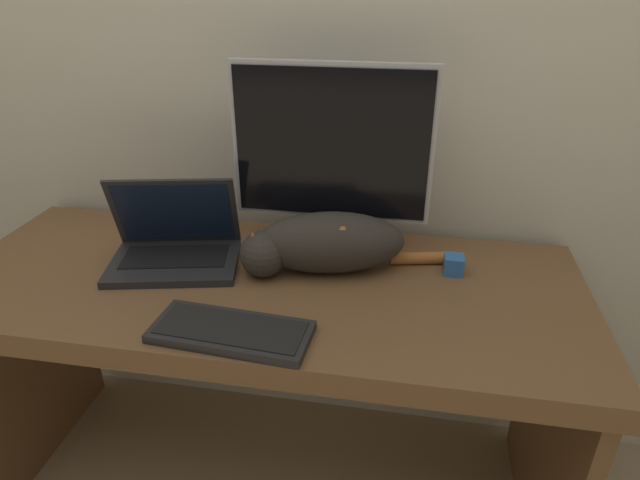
# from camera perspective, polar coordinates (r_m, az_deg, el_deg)

# --- Properties ---
(wall_back) EXTENTS (6.40, 0.06, 2.60)m
(wall_back) POSITION_cam_1_polar(r_m,az_deg,el_deg) (1.53, -3.26, 22.02)
(wall_back) COLOR beige
(wall_back) RESTS_ON ground_plane
(desk) EXTENTS (1.60, 0.64, 0.74)m
(desk) POSITION_cam_1_polar(r_m,az_deg,el_deg) (1.44, -5.94, -9.14)
(desk) COLOR brown
(desk) RESTS_ON ground_plane
(monitor) EXTENTS (0.51, 0.22, 0.50)m
(monitor) POSITION_cam_1_polar(r_m,az_deg,el_deg) (1.37, 1.20, 8.25)
(monitor) COLOR #B2B2B7
(monitor) RESTS_ON desk
(laptop) EXTENTS (0.37, 0.29, 0.23)m
(laptop) POSITION_cam_1_polar(r_m,az_deg,el_deg) (1.45, -15.23, -0.65)
(laptop) COLOR #232326
(laptop) RESTS_ON desk
(external_keyboard) EXTENTS (0.35, 0.16, 0.02)m
(external_keyboard) POSITION_cam_1_polar(r_m,az_deg,el_deg) (1.16, -9.23, -9.64)
(external_keyboard) COLOR black
(external_keyboard) RESTS_ON desk
(cat) EXTENTS (0.51, 0.22, 0.16)m
(cat) POSITION_cam_1_polar(r_m,az_deg,el_deg) (1.34, 0.29, -0.30)
(cat) COLOR #332D28
(cat) RESTS_ON desk
(small_toy) EXTENTS (0.05, 0.05, 0.05)m
(small_toy) POSITION_cam_1_polar(r_m,az_deg,el_deg) (1.40, 14.06, -2.57)
(small_toy) COLOR #2D6BB7
(small_toy) RESTS_ON desk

